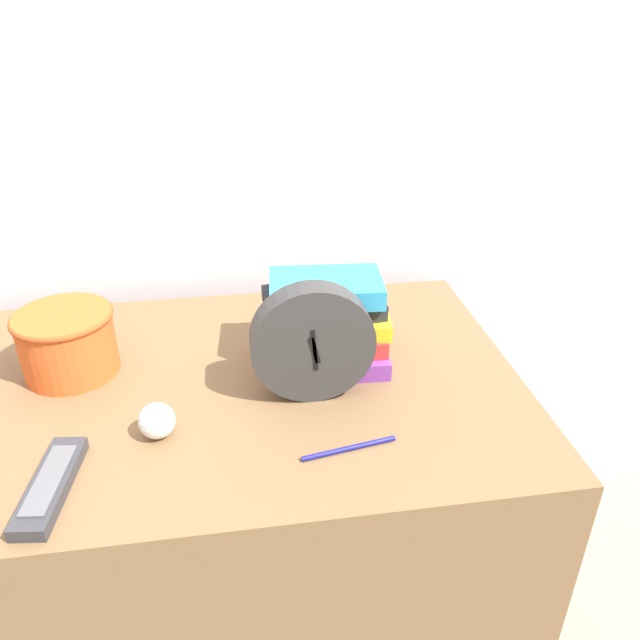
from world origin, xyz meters
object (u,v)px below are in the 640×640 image
at_px(desk_clock, 313,343).
at_px(tv_remote, 51,485).
at_px(crumpled_paper_ball, 157,421).
at_px(basket, 67,340).
at_px(pen, 349,448).
at_px(book_stack, 328,320).

xyz_separation_m(desk_clock, tv_remote, (-0.39, -0.17, -0.09)).
bearing_deg(crumpled_paper_ball, tv_remote, -144.56).
bearing_deg(basket, pen, -32.62).
bearing_deg(crumpled_paper_ball, book_stack, 31.79).
distance_m(book_stack, crumpled_paper_ball, 0.36).
bearing_deg(pen, tv_remote, -177.50).
height_order(desk_clock, tv_remote, desk_clock).
xyz_separation_m(tv_remote, pen, (0.43, 0.02, -0.01)).
bearing_deg(tv_remote, pen, 2.50).
distance_m(book_stack, pen, 0.28).
relative_size(tv_remote, pen, 1.26).
relative_size(desk_clock, basket, 1.19).
xyz_separation_m(book_stack, crumpled_paper_ball, (-0.30, -0.19, -0.05)).
bearing_deg(basket, crumpled_paper_ball, -51.60).
bearing_deg(book_stack, tv_remote, -147.02).
bearing_deg(basket, desk_clock, -18.38).
distance_m(tv_remote, crumpled_paper_ball, 0.17).
distance_m(basket, crumpled_paper_ball, 0.27).
xyz_separation_m(desk_clock, basket, (-0.42, 0.14, -0.04)).
height_order(basket, pen, basket).
height_order(book_stack, basket, book_stack).
relative_size(book_stack, crumpled_paper_ball, 4.31).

